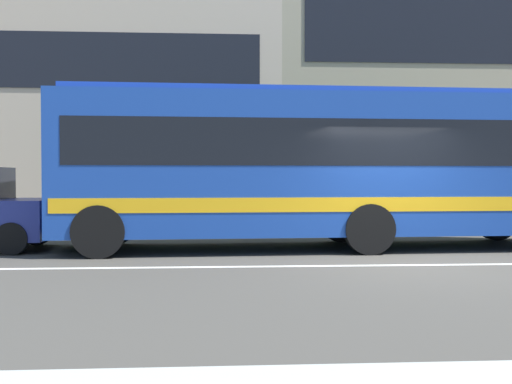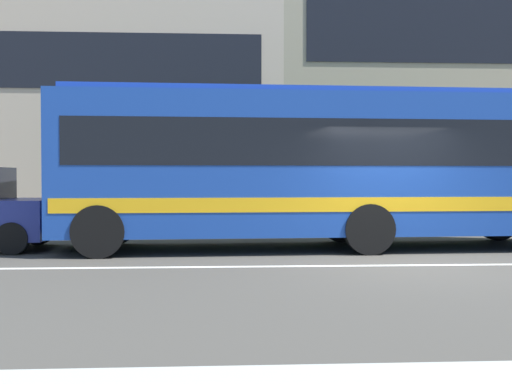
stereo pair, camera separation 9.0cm
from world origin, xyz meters
name	(u,v)px [view 2 (the right image)]	position (x,y,z in m)	size (l,w,h in m)	color
ground_plane	(414,265)	(0.00, 0.00, 0.00)	(160.00, 160.00, 0.00)	#45423C
lane_centre_line	(414,265)	(0.00, 0.00, 0.00)	(60.00, 0.16, 0.01)	silver
hedge_row_far	(276,217)	(-1.79, 6.48, 0.39)	(13.25, 1.10, 0.79)	#337331
apartment_block_left	(40,100)	(-10.81, 14.74, 4.69)	(19.20, 9.14, 9.38)	#C4B198
apartment_block_right	(498,79)	(8.48, 14.74, 5.71)	(19.37, 9.14, 11.42)	tan
transit_bus	(323,163)	(-1.15, 2.56, 1.82)	(11.15, 2.98, 3.31)	#1A419D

